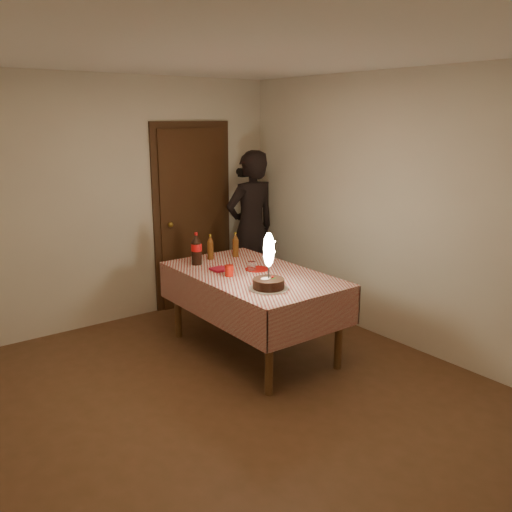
# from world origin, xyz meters

# --- Properties ---
(ground) EXTENTS (4.00, 4.50, 0.01)m
(ground) POSITION_xyz_m (0.00, 0.00, 0.00)
(ground) COLOR brown
(ground) RESTS_ON ground
(room_shell) EXTENTS (4.04, 4.54, 2.62)m
(room_shell) POSITION_xyz_m (0.03, 0.08, 1.65)
(room_shell) COLOR beige
(room_shell) RESTS_ON ground
(dining_table) EXTENTS (1.02, 1.72, 0.78)m
(dining_table) POSITION_xyz_m (0.72, 0.68, 0.67)
(dining_table) COLOR brown
(dining_table) RESTS_ON ground
(birthday_cake) EXTENTS (0.33, 0.33, 0.48)m
(birthday_cake) POSITION_xyz_m (0.54, 0.23, 0.90)
(birthday_cake) COLOR white
(birthday_cake) RESTS_ON dining_table
(red_plate) EXTENTS (0.22, 0.22, 0.01)m
(red_plate) POSITION_xyz_m (0.82, 0.75, 0.78)
(red_plate) COLOR red
(red_plate) RESTS_ON dining_table
(red_cup) EXTENTS (0.08, 0.08, 0.10)m
(red_cup) POSITION_xyz_m (0.49, 0.73, 0.83)
(red_cup) COLOR #AE170C
(red_cup) RESTS_ON dining_table
(clear_cup) EXTENTS (0.07, 0.07, 0.09)m
(clear_cup) POSITION_xyz_m (0.75, 0.74, 0.82)
(clear_cup) COLOR silver
(clear_cup) RESTS_ON dining_table
(napkin_stack) EXTENTS (0.15, 0.15, 0.02)m
(napkin_stack) POSITION_xyz_m (0.52, 0.94, 0.79)
(napkin_stack) COLOR #AA132B
(napkin_stack) RESTS_ON dining_table
(cola_bottle) EXTENTS (0.10, 0.10, 0.32)m
(cola_bottle) POSITION_xyz_m (0.46, 1.25, 0.93)
(cola_bottle) COLOR black
(cola_bottle) RESTS_ON dining_table
(amber_bottle_left) EXTENTS (0.06, 0.06, 0.25)m
(amber_bottle_left) POSITION_xyz_m (0.67, 1.34, 0.90)
(amber_bottle_left) COLOR #562D0E
(amber_bottle_left) RESTS_ON dining_table
(amber_bottle_right) EXTENTS (0.06, 0.06, 0.25)m
(amber_bottle_right) POSITION_xyz_m (0.94, 1.27, 0.90)
(amber_bottle_right) COLOR #562D0E
(amber_bottle_right) RESTS_ON dining_table
(photographer) EXTENTS (0.66, 0.47, 1.81)m
(photographer) POSITION_xyz_m (1.56, 1.85, 0.91)
(photographer) COLOR black
(photographer) RESTS_ON ground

